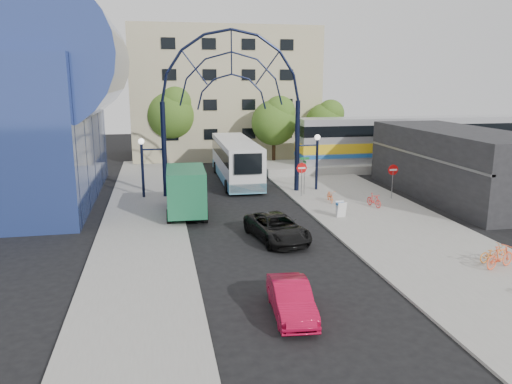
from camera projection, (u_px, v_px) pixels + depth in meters
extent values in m
plane|color=black|center=(276.00, 257.00, 24.46)|extent=(120.00, 120.00, 0.00)
cube|color=gray|center=(390.00, 225.00, 29.79)|extent=(8.00, 56.00, 0.12)
cube|color=gray|center=(143.00, 229.00, 28.94)|extent=(5.00, 50.00, 0.12)
cylinder|color=black|center=(164.00, 151.00, 36.12)|extent=(0.36, 0.36, 7.00)
cylinder|color=black|center=(297.00, 147.00, 38.03)|extent=(0.36, 0.36, 7.00)
cylinder|color=black|center=(143.00, 172.00, 36.15)|extent=(0.20, 0.20, 4.00)
cylinder|color=black|center=(317.00, 166.00, 38.66)|extent=(0.20, 0.20, 4.00)
sphere|color=white|center=(141.00, 141.00, 35.67)|extent=(0.44, 0.44, 0.44)
sphere|color=white|center=(317.00, 137.00, 38.18)|extent=(0.44, 0.44, 0.44)
cylinder|color=slate|center=(301.00, 181.00, 36.58)|extent=(0.06, 0.06, 2.20)
cylinder|color=red|center=(302.00, 168.00, 36.36)|extent=(0.80, 0.04, 0.80)
cube|color=white|center=(302.00, 168.00, 36.33)|extent=(0.55, 0.02, 0.12)
cylinder|color=slate|center=(392.00, 184.00, 35.85)|extent=(0.06, 0.06, 2.20)
cylinder|color=red|center=(393.00, 170.00, 35.63)|extent=(0.76, 0.04, 0.76)
cube|color=white|center=(393.00, 170.00, 35.60)|extent=(0.55, 0.02, 0.12)
cylinder|color=slate|center=(304.00, 176.00, 37.16)|extent=(0.05, 0.05, 2.80)
cube|color=#146626|center=(305.00, 158.00, 36.88)|extent=(0.70, 0.03, 0.18)
cube|color=#146626|center=(305.00, 162.00, 36.93)|extent=(0.03, 0.70, 0.18)
cube|color=white|center=(342.00, 210.00, 30.93)|extent=(0.55, 0.26, 0.99)
cube|color=white|center=(340.00, 209.00, 31.27)|extent=(0.55, 0.26, 0.99)
cube|color=#1E59A5|center=(341.00, 204.00, 31.03)|extent=(0.55, 0.42, 0.14)
cylinder|color=navy|center=(57.00, 58.00, 34.31)|extent=(9.00, 16.00, 9.00)
cube|color=black|center=(457.00, 164.00, 36.52)|extent=(6.00, 16.00, 5.00)
cube|color=tan|center=(222.00, 93.00, 56.77)|extent=(20.00, 12.00, 14.00)
cube|color=gray|center=(421.00, 164.00, 49.22)|extent=(32.00, 5.00, 0.80)
cube|color=#B7B7BC|center=(423.00, 138.00, 48.67)|extent=(25.00, 3.00, 4.20)
cube|color=gold|center=(422.00, 145.00, 48.80)|extent=(25.10, 3.05, 0.90)
cube|color=black|center=(423.00, 128.00, 48.45)|extent=(25.05, 3.05, 1.00)
cube|color=#1E59A5|center=(422.00, 152.00, 48.96)|extent=(25.10, 3.05, 0.35)
cylinder|color=#382314|center=(274.00, 153.00, 50.19)|extent=(0.36, 0.36, 2.52)
sphere|color=#315917|center=(274.00, 123.00, 49.51)|extent=(4.48, 4.48, 4.48)
sphere|color=#315917|center=(280.00, 111.00, 49.08)|extent=(3.08, 3.08, 3.08)
cylinder|color=#382314|center=(172.00, 149.00, 52.07)|extent=(0.36, 0.36, 2.88)
sphere|color=#315917|center=(171.00, 115.00, 51.30)|extent=(5.12, 5.12, 5.12)
sphere|color=#315917|center=(175.00, 102.00, 50.82)|extent=(3.52, 3.52, 3.52)
cylinder|color=#382314|center=(324.00, 150.00, 53.27)|extent=(0.36, 0.36, 2.34)
sphere|color=#315917|center=(325.00, 123.00, 52.64)|extent=(4.16, 4.16, 4.16)
sphere|color=#315917|center=(331.00, 113.00, 52.22)|extent=(2.86, 2.86, 2.86)
cube|color=silver|center=(236.00, 159.00, 42.63)|extent=(2.97, 12.59, 3.16)
cube|color=#549CBC|center=(236.00, 174.00, 42.92)|extent=(3.00, 12.59, 0.76)
cube|color=black|center=(236.00, 151.00, 42.48)|extent=(3.02, 12.34, 0.98)
cube|color=black|center=(248.00, 164.00, 36.40)|extent=(2.06, 0.18, 1.53)
cube|color=black|center=(227.00, 151.00, 48.63)|extent=(2.62, 0.24, 1.75)
cylinder|color=black|center=(216.00, 167.00, 46.43)|extent=(0.32, 1.05, 1.05)
cylinder|color=black|center=(244.00, 167.00, 46.91)|extent=(0.32, 1.05, 1.05)
cylinder|color=black|center=(227.00, 186.00, 38.24)|extent=(0.32, 1.05, 1.05)
cylinder|color=black|center=(262.00, 185.00, 38.72)|extent=(0.32, 1.05, 1.05)
cube|color=black|center=(185.00, 192.00, 33.89)|extent=(2.29, 2.38, 2.12)
cube|color=black|center=(185.00, 182.00, 34.91)|extent=(1.93, 0.16, 0.96)
cube|color=#19613D|center=(186.00, 190.00, 30.94)|extent=(2.46, 4.50, 2.70)
cylinder|color=black|center=(169.00, 202.00, 33.57)|extent=(0.28, 0.93, 0.92)
cylinder|color=black|center=(202.00, 201.00, 33.92)|extent=(0.28, 0.93, 0.92)
cylinder|color=black|center=(169.00, 217.00, 29.95)|extent=(0.28, 0.93, 0.92)
cylinder|color=black|center=(206.00, 215.00, 30.31)|extent=(0.28, 0.93, 0.92)
imported|color=black|center=(277.00, 228.00, 26.94)|extent=(3.15, 5.38, 1.41)
imported|color=#AD0A2E|center=(291.00, 299.00, 18.34)|extent=(1.64, 3.96, 1.27)
imported|color=orange|center=(330.00, 196.00, 35.07)|extent=(0.73, 1.63, 0.83)
imported|color=#F33230|center=(374.00, 200.00, 33.64)|extent=(0.75, 1.56, 0.90)
imported|color=orange|center=(493.00, 253.00, 23.48)|extent=(1.67, 0.85, 0.84)
imported|color=#FD5C32|center=(500.00, 257.00, 22.65)|extent=(1.87, 1.03, 1.08)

